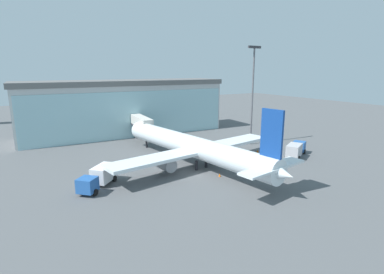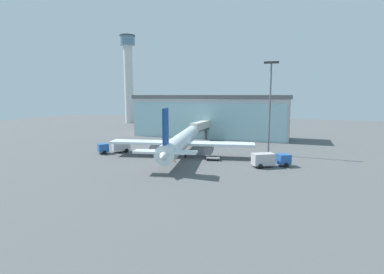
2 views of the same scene
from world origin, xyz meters
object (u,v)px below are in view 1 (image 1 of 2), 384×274
catering_truck (99,177)px  baggage_cart (240,160)px  airplane (193,147)px  apron_light_mast (253,88)px  safety_cone_nose (220,175)px  fuel_truck (296,149)px  safety_cone_wingtip (257,151)px  jet_bridge (141,123)px

catering_truck → baggage_cart: bearing=130.8°
baggage_cart → airplane: bearing=150.1°
apron_light_mast → airplane: bearing=-160.2°
airplane → safety_cone_nose: (0.80, -6.68, -3.06)m
safety_cone_nose → catering_truck: bearing=163.2°
catering_truck → safety_cone_nose: bearing=116.9°
apron_light_mast → fuel_truck: (0.96, -11.71, -10.77)m
apron_light_mast → safety_cone_nose: apron_light_mast is taller
safety_cone_nose → safety_cone_wingtip: size_ratio=1.00×
jet_bridge → apron_light_mast: bearing=-121.1°
jet_bridge → safety_cone_nose: size_ratio=20.74×
jet_bridge → safety_cone_nose: (2.34, -27.46, -4.19)m
jet_bridge → safety_cone_wingtip: bearing=-135.8°
fuel_truck → baggage_cart: size_ratio=2.45×
apron_light_mast → jet_bridge: bearing=144.9°
airplane → fuel_truck: 20.20m
airplane → baggage_cart: airplane is taller
apron_light_mast → safety_cone_wingtip: apron_light_mast is taller
apron_light_mast → baggage_cart: (-10.65, -9.45, -11.74)m
apron_light_mast → airplane: (-18.51, -6.67, -8.91)m
apron_light_mast → safety_cone_nose: 25.20m
airplane → safety_cone_wingtip: bearing=-96.0°
airplane → baggage_cart: size_ratio=12.87×
airplane → safety_cone_wingtip: airplane is taller
catering_truck → fuel_truck: (35.76, -3.52, 0.00)m
jet_bridge → baggage_cart: (9.41, -23.56, -3.96)m
safety_cone_wingtip → catering_truck: bearing=-175.7°
catering_truck → fuel_truck: size_ratio=0.91×
airplane → safety_cone_nose: bearing=177.7°
safety_cone_nose → apron_light_mast: bearing=37.0°
baggage_cart → safety_cone_nose: 8.07m
safety_cone_nose → airplane: bearing=96.9°
airplane → safety_cone_nose: airplane is taller
apron_light_mast → fuel_truck: bearing=-85.3°
jet_bridge → catering_truck: 26.90m
jet_bridge → safety_cone_nose: 27.88m
apron_light_mast → safety_cone_nose: bearing=-143.0°
apron_light_mast → baggage_cart: size_ratio=6.87×
jet_bridge → baggage_cart: jet_bridge is taller
catering_truck → fuel_truck: bearing=128.1°
jet_bridge → apron_light_mast: (20.06, -14.11, 7.78)m
airplane → safety_cone_nose: size_ratio=71.24×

